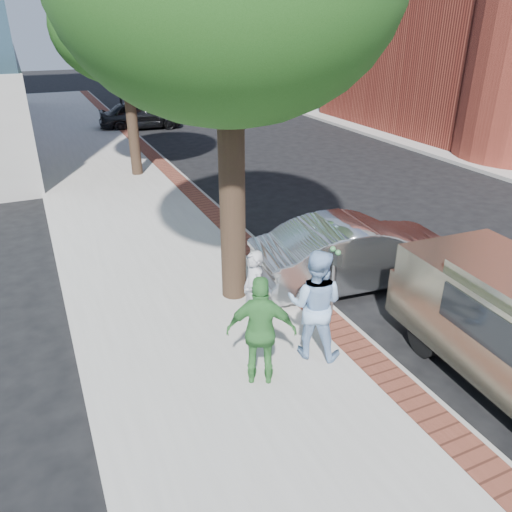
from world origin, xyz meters
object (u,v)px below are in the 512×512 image
person_gray (254,292)px  person_green (261,331)px  parking_meter (334,268)px  sedan_silver (357,252)px  person_officer (315,304)px  bg_car (140,115)px

person_gray → person_green: (-0.51, -1.43, 0.14)m
parking_meter → sedan_silver: 1.84m
person_gray → sedan_silver: size_ratio=0.34×
person_green → sedan_silver: bearing=-119.1°
person_officer → sedan_silver: bearing=-98.1°
person_officer → bg_car: size_ratio=0.45×
person_green → sedan_silver: person_green is taller
person_gray → sedan_silver: (2.98, 0.95, -0.18)m
sedan_silver → person_green: bearing=129.5°
person_gray → person_officer: (0.63, -1.15, 0.20)m
person_officer → person_green: person_officer is taller
person_officer → bg_car: bearing=-54.5°
person_green → sedan_silver: 4.24m
person_officer → sedan_silver: (2.36, 2.09, -0.37)m
parking_meter → person_green: (-2.12, -1.23, -0.10)m
parking_meter → person_officer: (-0.98, -0.95, -0.05)m
parking_meter → bg_car: parking_meter is taller
person_green → bg_car: 22.43m
bg_car → parking_meter: bearing=-176.7°
parking_meter → person_officer: size_ratio=0.73×
parking_meter → person_gray: size_ratio=0.91×
parking_meter → bg_car: bearing=87.6°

